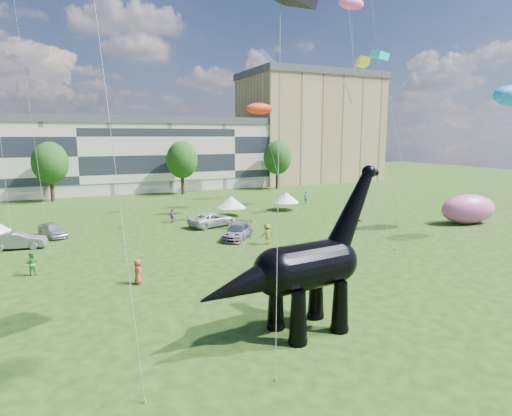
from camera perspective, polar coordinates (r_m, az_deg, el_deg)
name	(u,v)px	position (r m, az deg, el deg)	size (l,w,h in m)	color
ground	(300,330)	(22.73, 5.88, -15.90)	(220.00, 220.00, 0.00)	#16330C
terrace_row	(77,158)	(79.77, -22.78, 6.15)	(78.00, 11.00, 12.00)	beige
apartment_block	(309,130)	(96.86, 7.07, 10.26)	(28.00, 18.00, 22.00)	tan
tree_mid_left	(50,160)	(70.75, -25.80, 5.84)	(5.20, 5.20, 9.44)	#382314
tree_mid_right	(182,157)	(73.11, -9.85, 6.74)	(5.20, 5.20, 9.44)	#382314
tree_far_right	(277,155)	(79.59, 2.87, 7.09)	(5.20, 5.20, 9.44)	#382314
dinosaur_sculpture	(301,270)	(21.37, 6.02, -8.24)	(10.53, 3.18, 8.57)	black
car_silver	(52,230)	(46.24, -25.50, -2.62)	(1.71, 4.26, 1.45)	silver
car_grey	(19,241)	(42.78, -29.08, -3.82)	(1.56, 4.46, 1.47)	slate
car_white	(212,219)	(46.92, -5.84, -1.53)	(2.48, 5.38, 1.49)	silver
car_dark	(237,232)	(41.03, -2.49, -3.16)	(1.98, 4.88, 1.42)	#595960
gazebo_near	(231,202)	(52.52, -3.33, 0.79)	(3.79, 3.79, 2.47)	silver
gazebo_far	(286,197)	(56.82, 4.01, 1.42)	(4.33, 4.33, 2.42)	white
inflatable_pink	(468,209)	(53.47, 26.45, -0.13)	(6.64, 3.32, 3.32)	#DD569D
visitors	(187,238)	(38.30, -9.18, -3.95)	(48.01, 27.93, 1.90)	#AA402A
kites	(331,22)	(51.31, 9.94, 23.25)	(59.69, 46.24, 24.52)	red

